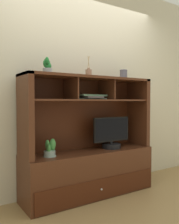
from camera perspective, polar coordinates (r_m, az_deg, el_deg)
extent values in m
cube|color=olive|center=(3.17, 0.00, -18.91)|extent=(6.00, 6.00, 0.02)
cube|color=beige|center=(3.19, -2.63, 7.01)|extent=(6.00, 0.02, 2.80)
cube|color=#452213|center=(3.08, 0.00, -14.00)|extent=(1.66, 0.48, 0.55)
cube|color=#3E190B|center=(2.93, 2.71, -17.62)|extent=(1.59, 0.01, 0.24)
sphere|color=silver|center=(2.92, 2.86, -17.68)|extent=(0.02, 0.02, 0.02)
cube|color=#452213|center=(2.61, -14.91, -0.92)|extent=(0.06, 0.41, 0.90)
cube|color=#452213|center=(3.46, 11.21, -0.09)|extent=(0.06, 0.41, 0.90)
cube|color=#3E190B|center=(3.13, -1.96, -0.58)|extent=(1.60, 0.02, 0.87)
cube|color=#452213|center=(2.97, 0.00, 7.95)|extent=(1.66, 0.41, 0.03)
cube|color=#452213|center=(2.96, 0.00, 2.80)|extent=(1.54, 0.37, 0.02)
cube|color=#452213|center=(2.83, -4.39, 5.46)|extent=(0.02, 0.35, 0.24)
cube|color=#452213|center=(3.11, 4.00, 5.19)|extent=(0.02, 0.35, 0.24)
cylinder|color=black|center=(3.17, 5.14, -7.90)|extent=(0.24, 0.24, 0.06)
cylinder|color=black|center=(3.17, 5.15, -7.11)|extent=(0.04, 0.04, 0.03)
cube|color=black|center=(3.14, 5.16, -4.04)|extent=(0.54, 0.03, 0.31)
cube|color=black|center=(3.13, 5.34, -4.07)|extent=(0.51, 0.00, 0.28)
cylinder|color=#8AA296|center=(2.72, -9.34, -9.59)|extent=(0.13, 0.13, 0.07)
cylinder|color=#8AA296|center=(2.73, -9.33, -10.18)|extent=(0.15, 0.15, 0.01)
ellipsoid|color=#418B40|center=(2.73, -8.64, -7.56)|extent=(0.07, 0.06, 0.13)
ellipsoid|color=#418B40|center=(2.73, -9.85, -7.61)|extent=(0.04, 0.07, 0.12)
ellipsoid|color=#418B40|center=(2.68, -9.57, -8.47)|extent=(0.04, 0.07, 0.10)
cube|color=slate|center=(3.01, -0.13, 3.14)|extent=(0.42, 0.21, 0.02)
cube|color=#6A5E5F|center=(3.00, 0.11, 3.50)|extent=(0.27, 0.27, 0.02)
cube|color=#52755B|center=(3.00, -0.17, 3.89)|extent=(0.41, 0.31, 0.02)
cylinder|color=#946A52|center=(2.99, -0.21, 9.06)|extent=(0.08, 0.08, 0.09)
cylinder|color=#946A52|center=(3.00, -0.21, 10.11)|extent=(0.03, 0.03, 0.02)
cylinder|color=tan|center=(3.01, -0.15, 11.46)|extent=(0.00, 0.02, 0.16)
cylinder|color=tan|center=(3.01, -0.23, 11.46)|extent=(0.03, 0.01, 0.16)
cylinder|color=tan|center=(3.01, -0.29, 11.47)|extent=(0.02, 0.03, 0.16)
cylinder|color=tan|center=(3.01, -0.24, 11.48)|extent=(0.02, 0.03, 0.16)
cylinder|color=tan|center=(3.01, -0.15, 11.47)|extent=(0.04, 0.02, 0.16)
cylinder|color=gray|center=(2.73, -9.83, 9.40)|extent=(0.10, 0.10, 0.07)
cylinder|color=gray|center=(2.73, -9.82, 8.80)|extent=(0.12, 0.12, 0.01)
ellipsoid|color=#1C6628|center=(2.75, -9.63, 10.53)|extent=(0.06, 0.07, 0.09)
ellipsoid|color=#1C6628|center=(2.75, -10.03, 11.18)|extent=(0.08, 0.07, 0.10)
ellipsoid|color=#1C6628|center=(2.72, -9.95, 11.76)|extent=(0.04, 0.04, 0.08)
cylinder|color=#595765|center=(3.30, 8.03, 8.60)|extent=(0.10, 0.10, 0.11)
torus|color=#595765|center=(3.30, 8.04, 9.67)|extent=(0.10, 0.10, 0.01)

